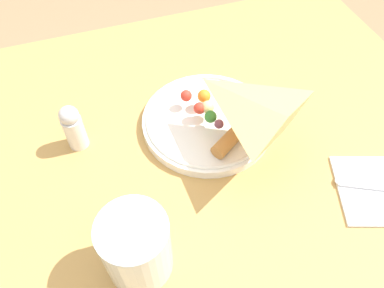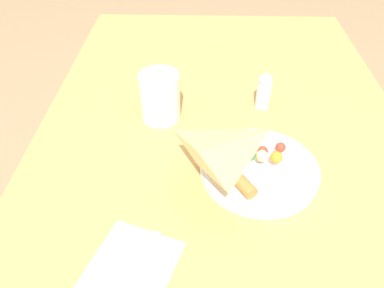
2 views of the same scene
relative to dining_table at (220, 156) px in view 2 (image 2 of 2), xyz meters
name	(u,v)px [view 2 (image 2 of 2)]	position (x,y,z in m)	size (l,w,h in m)	color
ground_plane	(211,286)	(0.00, 0.00, -0.62)	(6.00, 6.00, 0.00)	#997A56
dining_table	(220,156)	(0.00, 0.00, 0.00)	(1.17, 0.79, 0.71)	tan
plate_pizza	(260,166)	(-0.15, -0.06, 0.12)	(0.22, 0.22, 0.05)	white
milk_glass	(160,99)	(0.02, 0.14, 0.15)	(0.09, 0.09, 0.11)	white
napkin_folded	(121,287)	(-0.39, 0.16, 0.10)	(0.23, 0.18, 0.00)	silver
salt_shaker	(264,91)	(0.06, -0.09, 0.14)	(0.03, 0.03, 0.08)	silver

